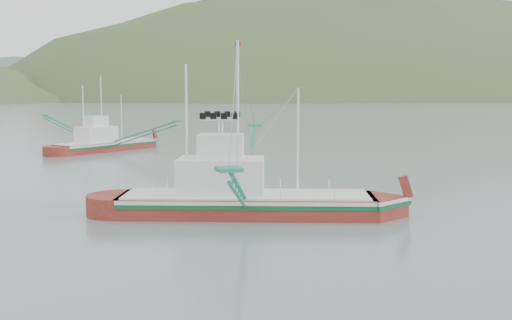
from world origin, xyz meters
name	(u,v)px	position (x,y,z in m)	size (l,w,h in m)	color
ground	(284,218)	(0.00, 0.00, 0.00)	(1200.00, 1200.00, 0.00)	slate
main_boat	(244,179)	(-2.21, 1.74, 2.49)	(17.61, 29.89, 12.52)	maroon
bg_boat_far	(104,134)	(-7.48, 49.03, 2.30)	(19.55, 23.99, 10.83)	maroon
headland_right	(376,97)	(240.00, 430.00, 0.00)	(684.00, 432.00, 306.00)	#42562C
ridge_distant	(100,96)	(30.00, 560.00, 0.00)	(960.00, 400.00, 240.00)	slate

